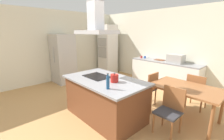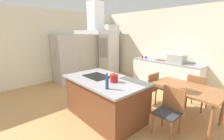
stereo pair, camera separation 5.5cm
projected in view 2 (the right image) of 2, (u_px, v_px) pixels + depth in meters
The scene contains 19 objects.
ground at pixel (144, 98), 4.51m from camera, with size 16.00×16.00×0.00m, color tan.
wall_back at pixel (176, 48), 5.32m from camera, with size 7.20×0.10×2.70m, color silver.
wall_left at pixel (70, 45), 6.34m from camera, with size 0.10×8.80×2.70m, color silver.
kitchen_island at pixel (105, 98), 3.43m from camera, with size 1.84×1.08×0.90m.
cooktop at pixel (97, 76), 3.51m from camera, with size 0.60×0.44×0.01m, color black.
tea_kettle at pixel (114, 78), 3.11m from camera, with size 0.22×0.16×0.19m.
olive_oil_bottle at pixel (107, 82), 2.72m from camera, with size 0.06×0.06×0.29m.
back_counter at pixel (165, 74), 5.40m from camera, with size 2.41×0.62×0.90m.
countertop_microwave at pixel (177, 59), 5.00m from camera, with size 0.50×0.38×0.28m, color #B2AFAA.
coffee_mug_red at pixel (142, 57), 5.93m from camera, with size 0.08×0.08×0.09m, color red.
coffee_mug_blue at pixel (146, 57), 5.89m from camera, with size 0.08×0.08×0.09m, color #2D56B2.
cutting_board at pixel (161, 60), 5.50m from camera, with size 0.34×0.24×0.02m, color brown.
wall_oven_stack at pixel (109, 49), 7.08m from camera, with size 0.70×0.66×2.20m.
refrigerator at pixel (64, 59), 5.78m from camera, with size 0.80×0.73×1.82m.
dining_table at pixel (186, 91), 3.27m from camera, with size 1.40×0.90×0.75m.
chair_facing_island at pixel (170, 108), 2.87m from camera, with size 0.42×0.42×0.89m.
chair_facing_back_wall at pixel (197, 90), 3.74m from camera, with size 0.42×0.42×0.89m.
chair_at_left_end at pixel (149, 87), 3.97m from camera, with size 0.42×0.42×0.89m.
range_hood at pixel (96, 22), 3.22m from camera, with size 0.90×0.55×0.78m.
Camera 2 is at (2.46, -2.00, 1.90)m, focal length 24.52 mm.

